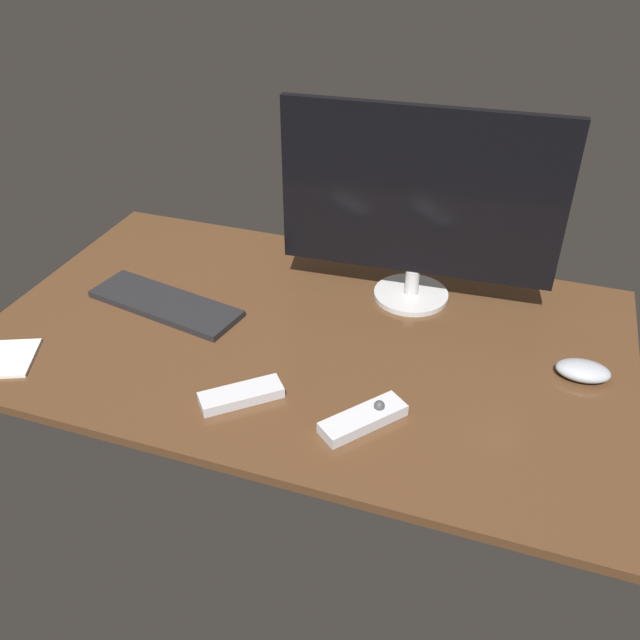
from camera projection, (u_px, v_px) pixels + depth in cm
name	position (u px, v px, depth cm)	size (l,w,h in cm)	color
desk	(306.00, 336.00, 150.11)	(140.00, 84.00, 2.00)	#4C301C
monitor	(419.00, 203.00, 147.95)	(62.59, 17.79, 45.90)	#BCBCBC
keyboard	(165.00, 304.00, 157.85)	(37.56, 11.94, 1.56)	black
computer_mouse	(583.00, 371.00, 135.64)	(10.77, 6.78, 3.47)	#999EA5
media_remote	(364.00, 418.00, 124.79)	(14.90, 16.68, 3.75)	#B7B7BC
tv_remote	(241.00, 395.00, 130.49)	(16.20, 5.40, 2.14)	#B7B7BC
notepad	(11.00, 358.00, 141.19)	(12.58, 9.55, 0.76)	silver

